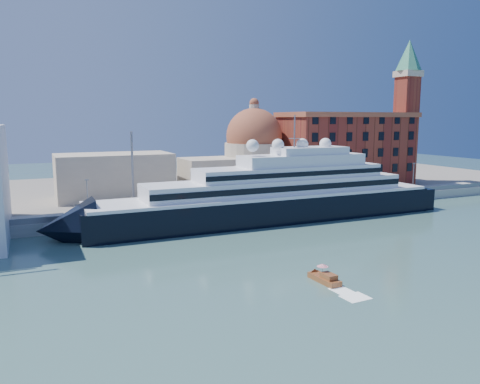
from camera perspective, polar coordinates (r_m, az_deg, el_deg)
name	(u,v)px	position (r m, az deg, el deg)	size (l,w,h in m)	color
ground	(285,250)	(84.43, 5.51, -7.07)	(400.00, 400.00, 0.00)	#355B56
quay	(216,210)	(114.07, -2.98, -2.20)	(180.00, 10.00, 2.50)	gray
land	(169,189)	(152.52, -8.59, 0.42)	(260.00, 72.00, 2.00)	slate
quay_fence	(223,206)	(109.62, -2.13, -1.67)	(180.00, 0.10, 1.20)	slate
superyacht	(259,201)	(106.03, 2.34, -1.06)	(94.20, 13.06, 28.15)	black
water_taxi	(325,278)	(69.05, 10.32, -10.27)	(2.19, 5.79, 2.71)	#652D16
warehouse	(347,149)	(153.70, 12.86, 5.16)	(43.00, 19.00, 23.25)	maroon
campanile	(407,102)	(169.08, 19.65, 10.26)	(8.40, 8.40, 47.00)	maroon
church	(206,162)	(136.95, -4.14, 3.72)	(66.00, 18.00, 25.50)	beige
lamp_posts	(166,178)	(107.17, -9.00, 1.64)	(120.80, 2.40, 18.00)	slate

